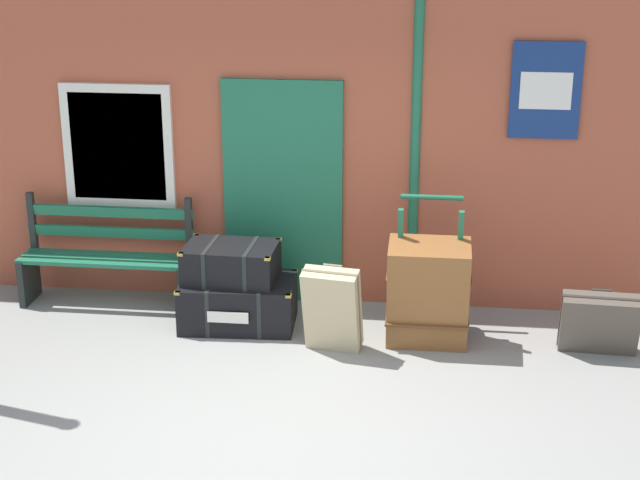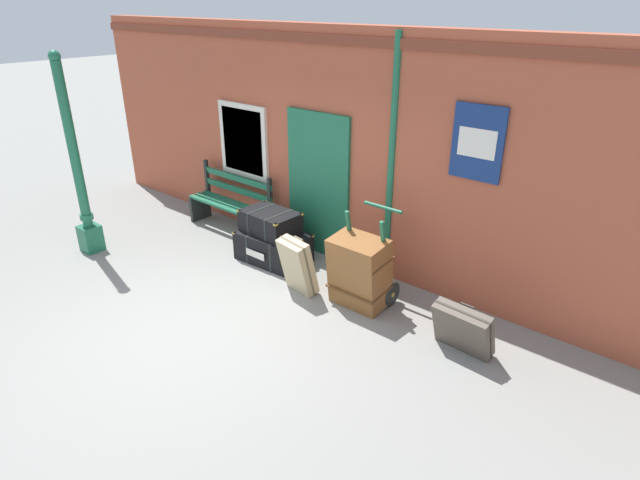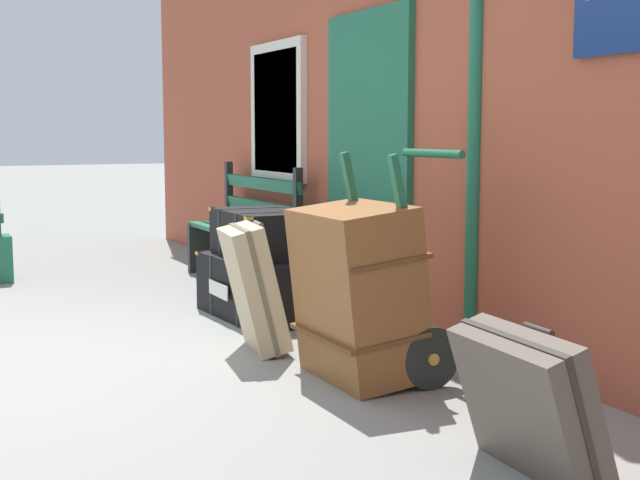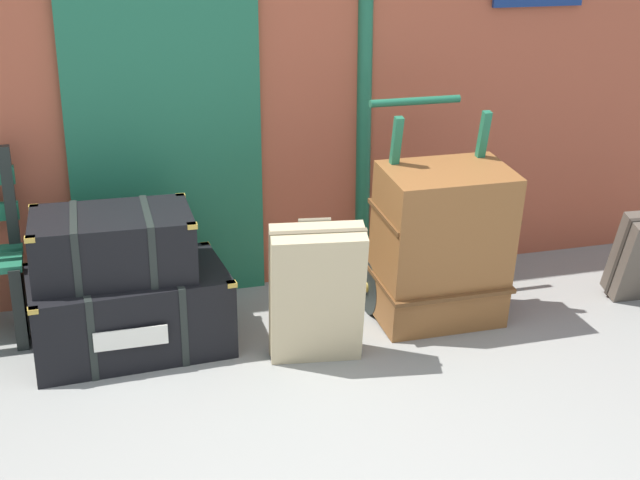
# 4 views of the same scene
# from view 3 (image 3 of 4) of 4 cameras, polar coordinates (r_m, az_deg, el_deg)

# --- Properties ---
(ground_plane) EXTENTS (60.00, 60.00, 0.00)m
(ground_plane) POSITION_cam_3_polar(r_m,az_deg,el_deg) (5.25, -19.65, -7.55)
(ground_plane) COLOR gray
(brick_facade) EXTENTS (10.40, 0.35, 3.20)m
(brick_facade) POSITION_cam_3_polar(r_m,az_deg,el_deg) (5.98, 5.56, 10.01)
(brick_facade) COLOR #AD5138
(brick_facade) RESTS_ON ground
(platform_bench) EXTENTS (1.60, 0.43, 1.01)m
(platform_bench) POSITION_cam_3_polar(r_m,az_deg,el_deg) (7.46, -4.87, 0.55)
(platform_bench) COLOR #1E6647
(platform_bench) RESTS_ON ground
(steamer_trunk_base) EXTENTS (1.04, 0.70, 0.43)m
(steamer_trunk_base) POSITION_cam_3_polar(r_m,az_deg,el_deg) (6.16, -3.54, -3.03)
(steamer_trunk_base) COLOR black
(steamer_trunk_base) RESTS_ON ground
(steamer_trunk_middle) EXTENTS (0.83, 0.57, 0.33)m
(steamer_trunk_middle) POSITION_cam_3_polar(r_m,az_deg,el_deg) (6.16, -3.66, 0.46)
(steamer_trunk_middle) COLOR black
(steamer_trunk_middle) RESTS_ON steamer_trunk_base
(porters_trolley) EXTENTS (0.71, 0.63, 1.19)m
(porters_trolley) POSITION_cam_3_polar(r_m,az_deg,el_deg) (4.67, 4.37, -5.52)
(porters_trolley) COLOR black
(porters_trolley) RESTS_ON ground
(large_brown_trunk) EXTENTS (0.70, 0.53, 0.92)m
(large_brown_trunk) POSITION_cam_3_polar(r_m,az_deg,el_deg) (4.54, 2.48, -3.41)
(large_brown_trunk) COLOR brown
(large_brown_trunk) RESTS_ON ground
(suitcase_beige) EXTENTS (0.66, 0.37, 0.57)m
(suitcase_beige) POSITION_cam_3_polar(r_m,az_deg,el_deg) (3.41, 13.35, -10.25)
(suitcase_beige) COLOR #51473D
(suitcase_beige) RESTS_ON ground
(suitcase_caramel) EXTENTS (0.51, 0.42, 0.77)m
(suitcase_caramel) POSITION_cam_3_polar(r_m,az_deg,el_deg) (5.15, -4.29, -3.12)
(suitcase_caramel) COLOR tan
(suitcase_caramel) RESTS_ON ground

